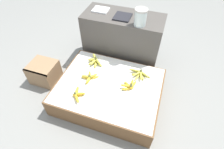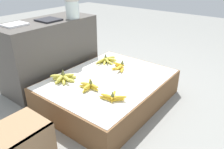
# 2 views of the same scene
# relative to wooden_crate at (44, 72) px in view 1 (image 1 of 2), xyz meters

# --- Properties ---
(ground_plane) EXTENTS (10.00, 10.00, 0.00)m
(ground_plane) POSITION_rel_wooden_crate_xyz_m (0.93, -0.02, -0.14)
(ground_plane) COLOR gray
(display_platform) EXTENTS (1.20, 0.94, 0.26)m
(display_platform) POSITION_rel_wooden_crate_xyz_m (0.93, -0.02, -0.01)
(display_platform) COLOR brown
(display_platform) RESTS_ON ground_plane
(back_vendor_table) EXTENTS (1.05, 0.46, 0.72)m
(back_vendor_table) POSITION_rel_wooden_crate_xyz_m (0.86, 0.75, 0.22)
(back_vendor_table) COLOR #4C4742
(back_vendor_table) RESTS_ON ground_plane
(wooden_crate) EXTENTS (0.34, 0.32, 0.27)m
(wooden_crate) POSITION_rel_wooden_crate_xyz_m (0.00, 0.00, 0.00)
(wooden_crate) COLOR #997551
(wooden_crate) RESTS_ON ground_plane
(banana_bunch_front_left) EXTENTS (0.14, 0.22, 0.09)m
(banana_bunch_front_left) POSITION_rel_wooden_crate_xyz_m (0.65, -0.28, 0.15)
(banana_bunch_front_left) COLOR gold
(banana_bunch_front_left) RESTS_ON display_platform
(banana_bunch_middle_left) EXTENTS (0.21, 0.20, 0.10)m
(banana_bunch_middle_left) POSITION_rel_wooden_crate_xyz_m (0.68, -0.01, 0.15)
(banana_bunch_middle_left) COLOR gold
(banana_bunch_middle_left) RESTS_ON display_platform
(banana_bunch_middle_midleft) EXTENTS (0.17, 0.19, 0.11)m
(banana_bunch_middle_midleft) POSITION_rel_wooden_crate_xyz_m (1.17, 0.02, 0.15)
(banana_bunch_middle_midleft) COLOR gold
(banana_bunch_middle_midleft) RESTS_ON display_platform
(banana_bunch_back_left) EXTENTS (0.22, 0.23, 0.11)m
(banana_bunch_back_left) POSITION_rel_wooden_crate_xyz_m (0.63, 0.27, 0.15)
(banana_bunch_back_left) COLOR gold
(banana_bunch_back_left) RESTS_ON display_platform
(banana_bunch_back_midleft) EXTENTS (0.28, 0.19, 0.09)m
(banana_bunch_back_midleft) POSITION_rel_wooden_crate_xyz_m (1.23, 0.24, 0.15)
(banana_bunch_back_midleft) COLOR gold
(banana_bunch_back_midleft) RESTS_ON display_platform
(glass_jar) EXTENTS (0.15, 0.15, 0.20)m
(glass_jar) POSITION_rel_wooden_crate_xyz_m (1.10, 0.60, 0.68)
(glass_jar) COLOR silver
(glass_jar) RESTS_ON back_vendor_table
(foam_tray_white) EXTENTS (0.20, 0.17, 0.02)m
(foam_tray_white) POSITION_rel_wooden_crate_xyz_m (0.54, 0.78, 0.59)
(foam_tray_white) COLOR white
(foam_tray_white) RESTS_ON back_vendor_table
(foam_tray_dark) EXTENTS (0.20, 0.22, 0.02)m
(foam_tray_dark) POSITION_rel_wooden_crate_xyz_m (0.86, 0.70, 0.59)
(foam_tray_dark) COLOR #232328
(foam_tray_dark) RESTS_ON back_vendor_table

